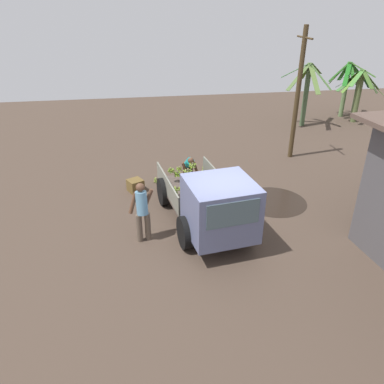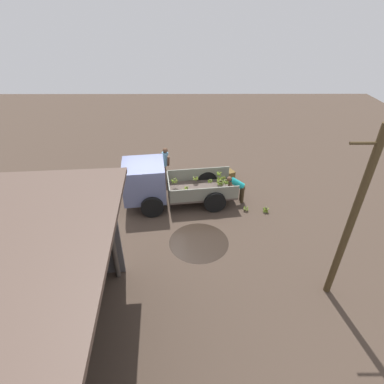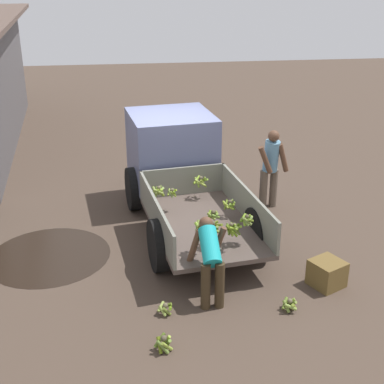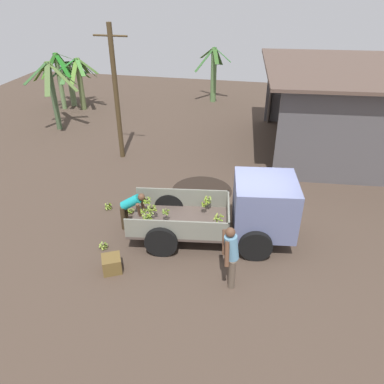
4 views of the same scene
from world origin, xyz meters
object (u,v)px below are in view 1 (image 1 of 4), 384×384
object	(u,v)px
banana_bunch_on_ground_0	(157,180)
banana_bunch_on_ground_1	(207,178)
utility_pole	(298,94)
cargo_truck	(214,206)
wooden_crate_0	(135,186)
person_foreground_visitor	(142,209)
person_worker_loading	(189,167)
banana_bunch_on_ground_2	(205,169)

from	to	relation	value
banana_bunch_on_ground_0	banana_bunch_on_ground_1	xyz separation A→B (m)	(0.14, 1.84, 0.01)
utility_pole	banana_bunch_on_ground_0	world-z (taller)	utility_pole
cargo_truck	banana_bunch_on_ground_0	distance (m)	4.18
cargo_truck	wooden_crate_0	size ratio (longest dim) A/B	10.06
cargo_truck	banana_bunch_on_ground_0	xyz separation A→B (m)	(-3.87, -1.28, -0.92)
person_foreground_visitor	banana_bunch_on_ground_1	distance (m)	4.37
cargo_truck	banana_bunch_on_ground_0	size ratio (longest dim) A/B	18.91
cargo_truck	wooden_crate_0	xyz separation A→B (m)	(-3.28, -2.07, -0.81)
person_worker_loading	banana_bunch_on_ground_2	distance (m)	1.51
utility_pole	person_worker_loading	bearing A→B (deg)	-65.80
person_foreground_visitor	person_worker_loading	xyz separation A→B (m)	(-3.17, 1.78, -0.21)
utility_pole	person_worker_loading	xyz separation A→B (m)	(2.13, -4.74, -1.94)
banana_bunch_on_ground_0	banana_bunch_on_ground_2	xyz separation A→B (m)	(-0.66, 1.93, 0.02)
person_worker_loading	person_foreground_visitor	bearing A→B (deg)	-30.98
banana_bunch_on_ground_0	banana_bunch_on_ground_1	world-z (taller)	banana_bunch_on_ground_0
banana_bunch_on_ground_2	utility_pole	bearing A→B (deg)	104.35
banana_bunch_on_ground_1	banana_bunch_on_ground_2	xyz separation A→B (m)	(-0.80, 0.09, 0.01)
banana_bunch_on_ground_2	banana_bunch_on_ground_1	bearing A→B (deg)	-6.41
banana_bunch_on_ground_2	cargo_truck	bearing A→B (deg)	-8.22
utility_pole	banana_bunch_on_ground_2	bearing A→B (deg)	-75.65
person_worker_loading	banana_bunch_on_ground_0	world-z (taller)	person_worker_loading
cargo_truck	banana_bunch_on_ground_0	world-z (taller)	cargo_truck
utility_pole	banana_bunch_on_ground_0	distance (m)	6.62
person_foreground_visitor	banana_bunch_on_ground_1	xyz separation A→B (m)	(-3.49, 2.49, -0.84)
person_worker_loading	banana_bunch_on_ground_2	size ratio (longest dim) A/B	4.53
banana_bunch_on_ground_1	banana_bunch_on_ground_2	distance (m)	0.81
banana_bunch_on_ground_0	wooden_crate_0	bearing A→B (deg)	-53.32
person_foreground_visitor	wooden_crate_0	world-z (taller)	person_foreground_visitor
cargo_truck	person_worker_loading	bearing A→B (deg)	174.72
banana_bunch_on_ground_1	banana_bunch_on_ground_2	bearing A→B (deg)	173.59
utility_pole	cargo_truck	bearing A→B (deg)	-39.67
cargo_truck	utility_pole	bearing A→B (deg)	132.60
cargo_truck	banana_bunch_on_ground_1	xyz separation A→B (m)	(-3.73, 0.56, -0.91)
utility_pole	banana_bunch_on_ground_1	world-z (taller)	utility_pole
banana_bunch_on_ground_1	banana_bunch_on_ground_0	bearing A→B (deg)	-94.33
utility_pole	person_foreground_visitor	distance (m)	8.57
cargo_truck	banana_bunch_on_ground_2	bearing A→B (deg)	164.05
person_worker_loading	banana_bunch_on_ground_1	bearing A→B (deg)	112.74
utility_pole	person_foreground_visitor	world-z (taller)	utility_pole
utility_pole	banana_bunch_on_ground_2	size ratio (longest dim) A/B	19.19
cargo_truck	banana_bunch_on_ground_2	distance (m)	4.66
person_worker_loading	wooden_crate_0	xyz separation A→B (m)	(0.13, -1.92, -0.52)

